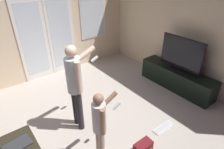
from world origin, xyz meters
The scene contains 10 objects.
ground_plane centered at (0.00, 0.00, -0.01)m, with size 5.94×4.82×0.02m, color #BDB3A7.
wall_back_with_doors centered at (0.09, 2.38, 1.36)m, with size 5.94×0.09×2.81m.
wall_right_plain centered at (2.94, 0.00, 1.39)m, with size 0.06×4.82×2.78m.
tv_stand centered at (2.61, -0.12, 0.25)m, with size 0.44×1.79×0.49m.
flat_screen_tv centered at (2.60, -0.12, 0.87)m, with size 0.08×1.01×0.75m.
person_adult centered at (0.17, 0.20, 0.94)m, with size 0.69×0.42×1.56m.
person_child centered at (0.09, -0.59, 0.71)m, with size 0.50×0.32×1.18m.
backpack centered at (0.63, -0.95, 0.11)m, with size 0.29×0.20×0.23m.
loose_keyboard centered at (1.32, -0.80, 0.01)m, with size 0.44×0.14×0.02m.
laptop_closed centered at (-0.88, -0.08, 0.50)m, with size 0.33×0.22×0.02m, color #303135.
Camera 1 is at (-0.93, -2.16, 2.53)m, focal length 29.99 mm.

